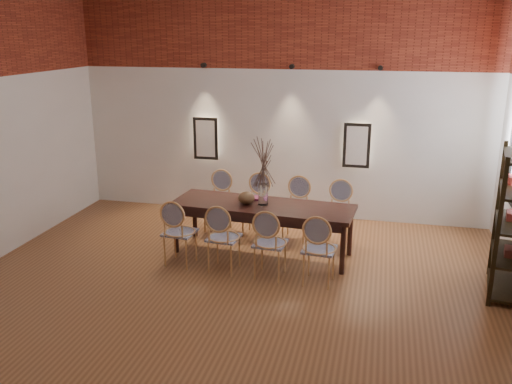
% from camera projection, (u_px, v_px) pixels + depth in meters
% --- Properties ---
extents(floor, '(7.00, 7.00, 0.02)m').
position_uv_depth(floor, '(222.00, 308.00, 6.34)').
color(floor, brown).
rests_on(floor, ground).
extents(wall_back, '(7.00, 0.10, 4.00)m').
position_uv_depth(wall_back, '(281.00, 99.00, 9.07)').
color(wall_back, silver).
rests_on(wall_back, ground).
extents(brick_band_back, '(7.00, 0.02, 1.50)m').
position_uv_depth(brick_band_back, '(281.00, 21.00, 8.65)').
color(brick_band_back, maroon).
rests_on(brick_band_back, ground).
extents(niche_left, '(0.36, 0.06, 0.66)m').
position_uv_depth(niche_left, '(206.00, 138.00, 9.47)').
color(niche_left, '#FFEAC6').
rests_on(niche_left, wall_back).
extents(niche_right, '(0.36, 0.06, 0.66)m').
position_uv_depth(niche_right, '(357.00, 145.00, 8.89)').
color(niche_right, '#FFEAC6').
rests_on(niche_right, wall_back).
extents(spot_fixture_left, '(0.08, 0.10, 0.08)m').
position_uv_depth(spot_fixture_left, '(204.00, 65.00, 9.08)').
color(spot_fixture_left, black).
rests_on(spot_fixture_left, wall_back).
extents(spot_fixture_mid, '(0.08, 0.10, 0.08)m').
position_uv_depth(spot_fixture_mid, '(292.00, 67.00, 8.75)').
color(spot_fixture_mid, black).
rests_on(spot_fixture_mid, wall_back).
extents(spot_fixture_right, '(0.08, 0.10, 0.08)m').
position_uv_depth(spot_fixture_right, '(380.00, 68.00, 8.44)').
color(spot_fixture_right, black).
rests_on(spot_fixture_right, wall_back).
extents(dining_table, '(2.64, 1.03, 0.75)m').
position_uv_depth(dining_table, '(262.00, 229.00, 7.77)').
color(dining_table, black).
rests_on(dining_table, floor).
extents(chair_near_a, '(0.47, 0.47, 0.94)m').
position_uv_depth(chair_near_a, '(180.00, 232.00, 7.40)').
color(chair_near_a, tan).
rests_on(chair_near_a, floor).
extents(chair_near_b, '(0.47, 0.47, 0.94)m').
position_uv_depth(chair_near_b, '(224.00, 237.00, 7.21)').
color(chair_near_b, tan).
rests_on(chair_near_b, floor).
extents(chair_near_c, '(0.47, 0.47, 0.94)m').
position_uv_depth(chair_near_c, '(270.00, 243.00, 7.02)').
color(chair_near_c, tan).
rests_on(chair_near_c, floor).
extents(chair_near_d, '(0.47, 0.47, 0.94)m').
position_uv_depth(chair_near_d, '(319.00, 249.00, 6.83)').
color(chair_near_d, tan).
rests_on(chair_near_d, floor).
extents(chair_far_a, '(0.47, 0.47, 0.94)m').
position_uv_depth(chair_far_a, '(218.00, 202.00, 8.66)').
color(chair_far_a, tan).
rests_on(chair_far_a, floor).
extents(chair_far_b, '(0.47, 0.47, 0.94)m').
position_uv_depth(chair_far_b, '(256.00, 206.00, 8.47)').
color(chair_far_b, tan).
rests_on(chair_far_b, floor).
extents(chair_far_c, '(0.47, 0.47, 0.94)m').
position_uv_depth(chair_far_c, '(296.00, 210.00, 8.28)').
color(chair_far_c, tan).
rests_on(chair_far_c, floor).
extents(chair_far_d, '(0.47, 0.47, 0.94)m').
position_uv_depth(chair_far_d, '(338.00, 215.00, 8.09)').
color(chair_far_d, tan).
rests_on(chair_far_d, floor).
extents(vase, '(0.14, 0.14, 0.30)m').
position_uv_depth(vase, '(263.00, 194.00, 7.62)').
color(vase, silver).
rests_on(vase, dining_table).
extents(dried_branches, '(0.50, 0.50, 0.70)m').
position_uv_depth(dried_branches, '(263.00, 163.00, 7.49)').
color(dried_branches, '#473229').
rests_on(dried_branches, vase).
extents(bowl, '(0.24, 0.24, 0.18)m').
position_uv_depth(bowl, '(246.00, 198.00, 7.66)').
color(bowl, brown).
rests_on(bowl, dining_table).
extents(book, '(0.27, 0.20, 0.03)m').
position_uv_depth(book, '(252.00, 198.00, 7.92)').
color(book, '#862C55').
rests_on(book, dining_table).
extents(shelving_rack, '(0.54, 1.05, 1.80)m').
position_uv_depth(shelving_rack, '(512.00, 223.00, 6.49)').
color(shelving_rack, black).
rests_on(shelving_rack, floor).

